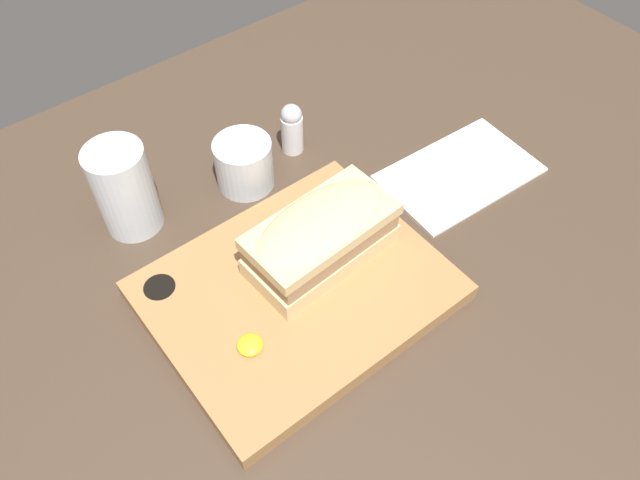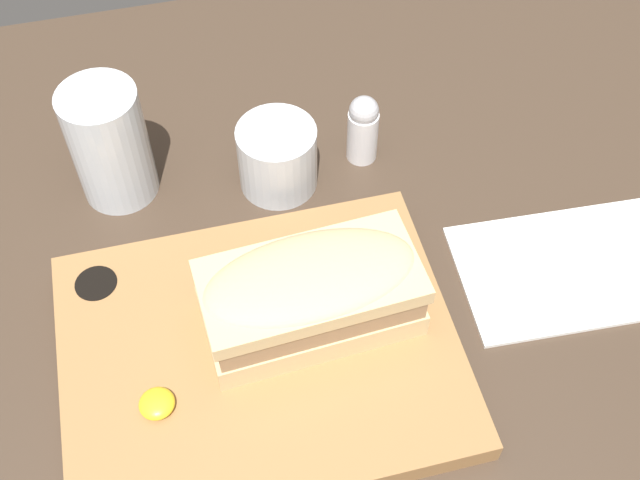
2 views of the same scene
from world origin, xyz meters
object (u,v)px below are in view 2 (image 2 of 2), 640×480
wine_glass (278,159)px  napkin (573,268)px  sandwich (311,293)px  water_glass (111,150)px  salt_shaker (363,128)px  serving_board (259,352)px

wine_glass → napkin: wine_glass is taller
sandwich → wine_glass: 17.76cm
sandwich → water_glass: bearing=124.8°
wine_glass → salt_shaker: (8.81, 1.37, 0.73)cm
sandwich → salt_shaker: sandwich is taller
napkin → salt_shaker: salt_shaker is taller
serving_board → sandwich: size_ratio=1.80×
serving_board → sandwich: (4.80, 1.40, 5.08)cm
serving_board → sandwich: 7.13cm
sandwich → napkin: 25.31cm
serving_board → salt_shaker: bearing=54.3°
water_glass → napkin: 43.68cm
sandwich → wine_glass: sandwich is taller
wine_glass → sandwich: bearing=-93.0°
water_glass → salt_shaker: size_ratio=1.58×
sandwich → water_glass: (-14.14, 20.38, -1.01)cm
serving_board → water_glass: bearing=113.2°
napkin → wine_glass: bearing=144.8°
wine_glass → salt_shaker: bearing=8.8°
serving_board → wine_glass: (5.71, 18.87, 2.00)cm
serving_board → napkin: bearing=4.2°
water_glass → salt_shaker: bearing=-3.7°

